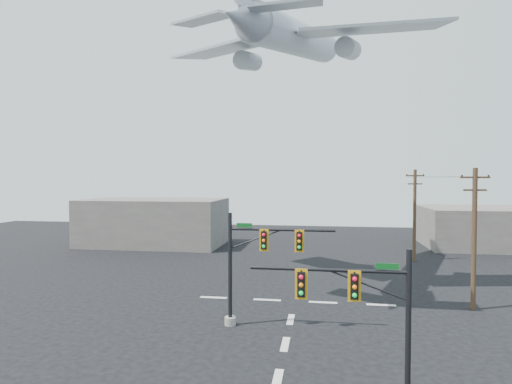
% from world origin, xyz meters
% --- Properties ---
extents(ground, '(120.00, 120.00, 0.00)m').
position_xyz_m(ground, '(0.00, 0.00, 0.00)').
color(ground, black).
rests_on(ground, ground).
extents(lane_markings, '(14.00, 21.20, 0.01)m').
position_xyz_m(lane_markings, '(0.00, 5.33, 0.01)').
color(lane_markings, beige).
rests_on(lane_markings, ground).
extents(signal_mast_near, '(6.33, 0.68, 6.21)m').
position_xyz_m(signal_mast_near, '(3.82, -1.86, 3.35)').
color(signal_mast_near, gray).
rests_on(signal_mast_near, ground).
extents(signal_mast_far, '(6.54, 0.75, 6.78)m').
position_xyz_m(signal_mast_far, '(-2.18, 6.41, 3.64)').
color(signal_mast_far, gray).
rests_on(signal_mast_far, ground).
extents(utility_pole_a, '(1.91, 0.32, 9.52)m').
position_xyz_m(utility_pole_a, '(11.95, 11.87, 4.98)').
color(utility_pole_a, '#4A331F').
rests_on(utility_pole_a, ground).
extents(utility_pole_b, '(1.96, 0.45, 9.72)m').
position_xyz_m(utility_pole_b, '(11.59, 28.76, 5.08)').
color(utility_pole_b, '#4A331F').
rests_on(utility_pole_b, ground).
extents(power_lines, '(2.11, 16.88, 0.03)m').
position_xyz_m(power_lines, '(11.77, 20.32, 8.92)').
color(power_lines, black).
extents(airliner, '(24.24, 26.03, 7.20)m').
position_xyz_m(airliner, '(-0.36, 18.62, 20.72)').
color(airliner, '#B8BCC5').
extents(building_left, '(18.00, 10.00, 6.00)m').
position_xyz_m(building_left, '(-20.00, 35.00, 3.00)').
color(building_left, slate).
rests_on(building_left, ground).
extents(building_right, '(14.00, 12.00, 5.00)m').
position_xyz_m(building_right, '(22.00, 40.00, 2.50)').
color(building_right, slate).
rests_on(building_right, ground).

